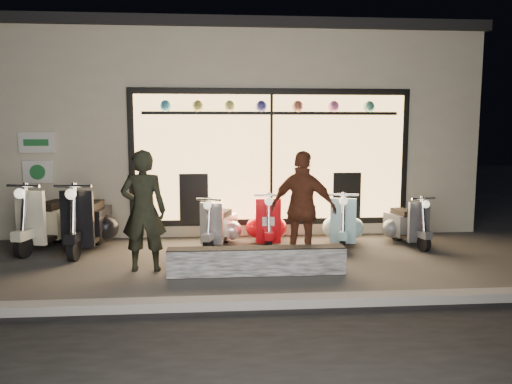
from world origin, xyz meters
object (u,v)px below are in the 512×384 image
scooter_silver (221,226)px  scooter_red (267,223)px  graffiti_barrier (257,261)px  man (144,211)px  woman (303,209)px

scooter_silver → scooter_red: (0.84, 0.02, 0.03)m
graffiti_barrier → scooter_silver: bearing=104.9°
graffiti_barrier → scooter_red: size_ratio=1.90×
scooter_red → graffiti_barrier: bearing=-97.2°
graffiti_barrier → scooter_silver: scooter_silver is taller
scooter_red → man: man is taller
graffiti_barrier → scooter_red: bearing=79.6°
man → scooter_silver: bearing=-125.4°
man → graffiti_barrier: bearing=170.0°
graffiti_barrier → man: man is taller
scooter_silver → scooter_red: bearing=20.9°
scooter_red → woman: (0.41, -1.43, 0.50)m
woman → scooter_red: bearing=-46.0°
scooter_silver → man: 1.98m
scooter_silver → woman: (1.25, -1.42, 0.53)m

